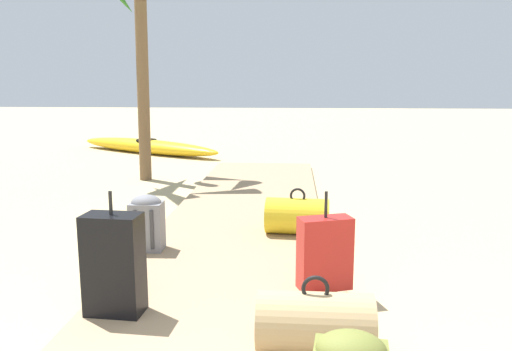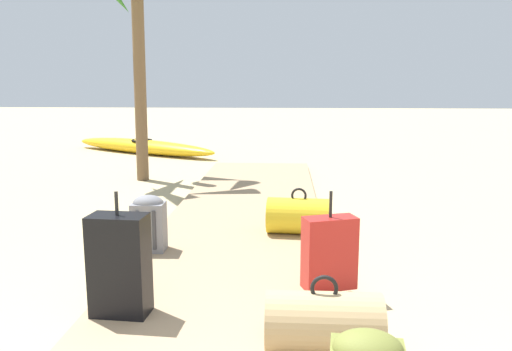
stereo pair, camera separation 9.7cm
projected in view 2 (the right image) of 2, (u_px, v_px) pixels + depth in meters
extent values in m
plane|color=tan|center=(235.00, 256.00, 4.90)|extent=(60.00, 60.00, 0.00)
cube|color=tan|center=(243.00, 226.00, 5.76)|extent=(1.81, 8.83, 0.08)
cube|color=red|center=(329.00, 253.00, 3.89)|extent=(0.44, 0.30, 0.56)
cylinder|color=black|center=(331.00, 204.00, 3.82)|extent=(0.02, 0.02, 0.20)
cylinder|color=tan|center=(323.00, 322.00, 2.99)|extent=(0.68, 0.36, 0.36)
torus|color=black|center=(324.00, 289.00, 2.95)|extent=(0.16, 0.03, 0.16)
cube|color=slate|center=(149.00, 227.00, 4.78)|extent=(0.31, 0.24, 0.46)
ellipsoid|color=slate|center=(148.00, 203.00, 4.74)|extent=(0.29, 0.23, 0.15)
cylinder|color=#3A3A3D|center=(138.00, 230.00, 4.67)|extent=(0.04, 0.04, 0.37)
cylinder|color=#3A3A3D|center=(154.00, 230.00, 4.67)|extent=(0.04, 0.04, 0.37)
cylinder|color=gold|center=(299.00, 216.00, 5.33)|extent=(0.68, 0.43, 0.38)
torus|color=black|center=(299.00, 196.00, 5.29)|extent=(0.17, 0.04, 0.16)
ellipsoid|color=olive|center=(368.00, 349.00, 2.00)|extent=(0.30, 0.25, 0.15)
cube|color=black|center=(120.00, 265.00, 3.43)|extent=(0.40, 0.25, 0.70)
cylinder|color=black|center=(117.00, 203.00, 3.36)|extent=(0.02, 0.02, 0.16)
cylinder|color=brown|center=(140.00, 76.00, 8.49)|extent=(0.20, 0.30, 3.55)
ellipsoid|color=gold|center=(142.00, 147.00, 12.06)|extent=(4.09, 2.71, 0.33)
torus|color=black|center=(142.00, 140.00, 12.03)|extent=(0.67, 0.67, 0.05)
ellipsoid|color=gray|center=(112.00, 225.00, 5.60)|extent=(0.47, 0.42, 0.20)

